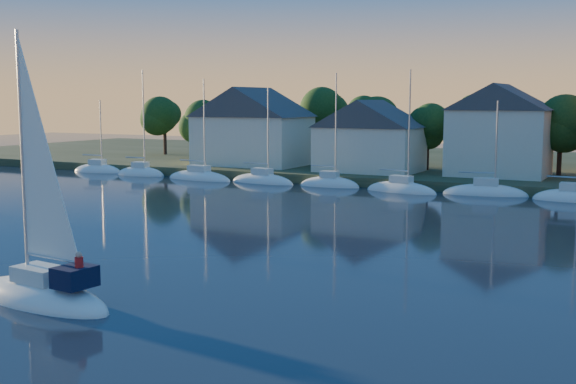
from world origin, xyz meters
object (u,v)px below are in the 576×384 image
Objects in this scene: clubhouse_west at (253,125)px; hero_sailboat at (43,291)px; clubhouse_centre at (370,135)px; clubhouse_east at (500,129)px.

clubhouse_west is 59.29m from hero_sailboat.
clubhouse_centre is (16.00, -1.00, -0.80)m from clubhouse_west.
clubhouse_east is (14.00, 2.00, 0.87)m from clubhouse_centre.
clubhouse_east reaches higher than clubhouse_centre.
clubhouse_east is 0.80× the size of hero_sailboat.
clubhouse_west reaches higher than clubhouse_centre.
clubhouse_west is at bearing 176.42° from clubhouse_centre.
clubhouse_centre is 0.88× the size of hero_sailboat.
clubhouse_west is 30.02m from clubhouse_east.
clubhouse_centre is 1.10× the size of clubhouse_east.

